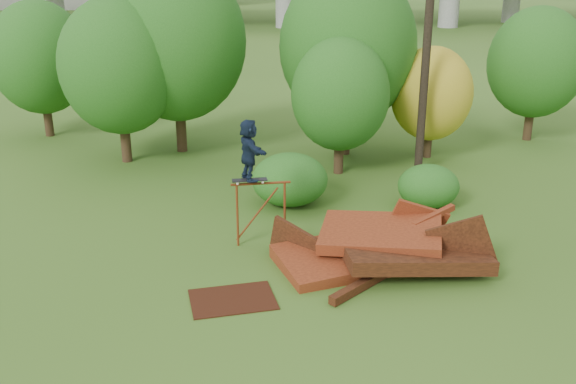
{
  "coord_description": "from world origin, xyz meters",
  "views": [
    {
      "loc": [
        -1.07,
        -12.86,
        6.97
      ],
      "look_at": [
        -0.8,
        2.0,
        1.6
      ],
      "focal_mm": 40.0,
      "sensor_mm": 36.0,
      "label": 1
    }
  ],
  "objects_px": {
    "scrap_pile": "(382,249)",
    "flat_plate": "(233,299)",
    "utility_pole": "(429,20)",
    "skater": "(249,150)"
  },
  "relations": [
    {
      "from": "skater",
      "to": "flat_plate",
      "type": "relative_size",
      "value": 0.85
    },
    {
      "from": "scrap_pile",
      "to": "flat_plate",
      "type": "relative_size",
      "value": 2.95
    },
    {
      "from": "scrap_pile",
      "to": "skater",
      "type": "bearing_deg",
      "value": 159.47
    },
    {
      "from": "scrap_pile",
      "to": "flat_plate",
      "type": "xyz_separation_m",
      "value": [
        -3.51,
        -1.69,
        -0.39
      ]
    },
    {
      "from": "skater",
      "to": "utility_pole",
      "type": "relative_size",
      "value": 0.15
    },
    {
      "from": "utility_pole",
      "to": "scrap_pile",
      "type": "bearing_deg",
      "value": -108.54
    },
    {
      "from": "skater",
      "to": "flat_plate",
      "type": "distance_m",
      "value": 3.87
    },
    {
      "from": "skater",
      "to": "utility_pole",
      "type": "xyz_separation_m",
      "value": [
        5.61,
        5.93,
        2.61
      ]
    },
    {
      "from": "skater",
      "to": "scrap_pile",
      "type": "bearing_deg",
      "value": -131.62
    },
    {
      "from": "flat_plate",
      "to": "scrap_pile",
      "type": "bearing_deg",
      "value": 25.72
    }
  ]
}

